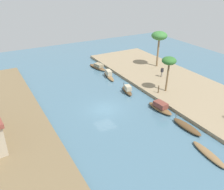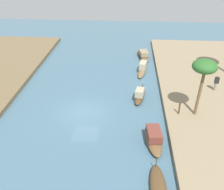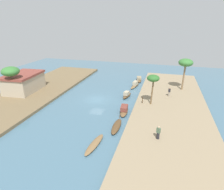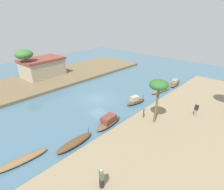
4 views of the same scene
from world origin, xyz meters
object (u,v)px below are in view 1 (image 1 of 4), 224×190
Objects in this scene: sampan_upstream_small at (209,154)px; palm_tree_left_far at (159,37)px; sampan_downstream_large at (127,90)px; mooring_post at (158,89)px; sampan_near_left_bank at (187,127)px; sampan_with_tall_canopy at (160,107)px; sampan_midstream at (109,75)px; sampan_open_hull at (98,67)px; palm_tree_left_near at (169,62)px; person_on_near_bank at (162,72)px.

palm_tree_left_far is (22.07, -10.99, 5.77)m from sampan_upstream_small.
sampan_downstream_large is 2.91× the size of mooring_post.
sampan_downstream_large is at bearing 3.91° from sampan_upstream_small.
sampan_upstream_small is at bearing 160.21° from sampan_near_left_bank.
sampan_near_left_bank is 3.62× the size of mooring_post.
sampan_midstream is at bearing -3.50° from sampan_with_tall_canopy.
sampan_upstream_small is at bearing 165.43° from sampan_with_tall_canopy.
sampan_downstream_large is (-11.36, 0.70, 0.06)m from sampan_open_hull.
sampan_near_left_bank is at bearing 163.54° from mooring_post.
sampan_near_left_bank is 0.65× the size of palm_tree_left_far.
palm_tree_left_far is at bearing -31.09° from palm_tree_left_near.
sampan_near_left_bank is at bearing -116.41° from person_on_near_bank.
mooring_post is at bearing -11.14° from sampan_upstream_small.
sampan_downstream_large is 0.80× the size of sampan_near_left_bank.
sampan_near_left_bank is (-18.01, -0.43, -0.17)m from sampan_midstream.
sampan_near_left_bank is (-4.81, 0.00, -0.19)m from sampan_with_tall_canopy.
sampan_midstream is 8.91m from person_on_near_bank.
sampan_near_left_bank reaches higher than sampan_upstream_small.
sampan_midstream is 13.20m from sampan_with_tall_canopy.
sampan_with_tall_canopy is at bearing 143.33° from palm_tree_left_far.
person_on_near_bank is (8.14, -6.86, 0.82)m from sampan_with_tall_canopy.
palm_tree_left_far reaches higher than sampan_upstream_small.
sampan_midstream is 11.50m from palm_tree_left_near.
sampan_open_hull is at bearing 127.53° from person_on_near_bank.
person_on_near_bank is (-9.76, -7.09, 0.89)m from sampan_open_hull.
palm_tree_left_near is (0.07, -1.50, 3.89)m from mooring_post.
palm_tree_left_far is (17.54, -9.48, 5.70)m from sampan_near_left_bank.
palm_tree_left_near reaches higher than mooring_post.
sampan_open_hull is at bearing 7.96° from sampan_downstream_large.
palm_tree_left_far reaches higher than sampan_open_hull.
mooring_post is at bearing 92.54° from palm_tree_left_near.
person_on_near_bank is (1.61, -7.79, 0.83)m from sampan_downstream_large.
sampan_near_left_bank is at bearing -163.85° from sampan_downstream_large.
sampan_downstream_large is at bearing 48.13° from mooring_post.
mooring_post is at bearing -120.39° from sampan_downstream_large.
sampan_downstream_large is at bearing -166.82° from person_on_near_bank.
sampan_with_tall_canopy is (9.35, -1.51, 0.26)m from sampan_upstream_small.
sampan_open_hull is 12.33m from palm_tree_left_far.
sampan_with_tall_canopy is at bearing -160.43° from sampan_downstream_large.
sampan_upstream_small is at bearing -170.63° from sampan_downstream_large.
sampan_near_left_bank is 8.70m from mooring_post.
mooring_post is 4.17m from palm_tree_left_near.
person_on_near_bank is 6.54m from palm_tree_left_near.
palm_tree_left_near is at bearing -26.63° from sampan_near_left_bank.
palm_tree_left_far is (6.19, -10.41, 5.52)m from sampan_downstream_large.
sampan_downstream_large is at bearing 165.64° from sampan_open_hull.
sampan_downstream_large reaches higher than sampan_midstream.
sampan_midstream is 1.01× the size of sampan_upstream_small.
mooring_post is (-14.40, -2.68, 0.66)m from sampan_open_hull.
sampan_open_hull is 11.39m from sampan_downstream_large.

